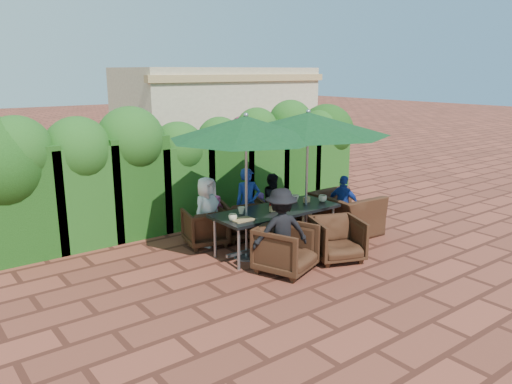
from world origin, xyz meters
TOP-DOWN VIEW (x-y plane):
  - ground at (0.00, 0.00)m, footprint 80.00×80.00m
  - dining_table at (0.08, -0.11)m, footprint 2.32×0.90m
  - umbrella_left at (-0.55, -0.09)m, footprint 2.54×2.54m
  - umbrella_right at (0.73, -0.18)m, footprint 2.86×2.86m
  - chair_far_left at (-0.77, 0.89)m, footprint 0.86×0.82m
  - chair_far_mid at (0.03, 0.81)m, footprint 0.97×0.94m
  - chair_far_right at (0.82, 0.73)m, footprint 0.77×0.73m
  - chair_near_left at (-0.42, -0.97)m, footprint 1.03×1.00m
  - chair_near_right at (0.60, -1.10)m, footprint 0.99×0.96m
  - chair_end_right at (1.81, -0.18)m, footprint 0.85×1.24m
  - adult_far_left at (-0.74, 0.86)m, footprint 0.72×0.56m
  - adult_far_mid at (0.11, 0.76)m, footprint 0.58×0.53m
  - adult_far_right at (0.85, 0.90)m, footprint 0.61×0.46m
  - adult_near_left at (-0.53, -0.97)m, footprint 0.97×0.67m
  - adult_end_right at (1.74, -0.16)m, footprint 0.55×0.75m
  - child_left at (-0.40, 1.02)m, footprint 0.35×0.30m
  - child_right at (0.55, 0.90)m, footprint 0.32×0.28m
  - pedestrian_a at (1.53, 4.23)m, footprint 1.82×1.07m
  - pedestrian_b at (2.60, 4.50)m, footprint 1.04×0.82m
  - pedestrian_c at (3.31, 4.36)m, footprint 1.03×1.10m
  - cup_a at (-0.91, -0.21)m, footprint 0.14×0.14m
  - cup_b at (-0.56, 0.04)m, footprint 0.12×0.12m
  - cup_c at (0.11, -0.26)m, footprint 0.18×0.18m
  - cup_d at (0.67, 0.06)m, footprint 0.14×0.14m
  - cup_e at (1.10, -0.23)m, footprint 0.16×0.16m
  - ketchup_bottle at (-0.01, -0.07)m, footprint 0.04×0.04m
  - sauce_bottle at (0.06, -0.03)m, footprint 0.04×0.04m
  - serving_tray at (-0.77, -0.28)m, footprint 0.35×0.25m
  - number_block_left at (-0.05, -0.18)m, footprint 0.12×0.06m
  - number_block_right at (0.83, -0.09)m, footprint 0.12×0.06m
  - hedge_wall at (-0.32, 2.32)m, footprint 9.10×1.60m
  - building at (3.50, 6.99)m, footprint 6.20×3.08m

SIDE VIEW (x-z plane):
  - ground at x=0.00m, z-range 0.00..0.00m
  - chair_far_right at x=0.82m, z-range 0.00..0.71m
  - chair_far_left at x=-0.77m, z-range 0.00..0.74m
  - child_right at x=0.55m, z-range 0.00..0.78m
  - chair_near_right at x=0.60m, z-range 0.00..0.80m
  - chair_far_mid at x=0.03m, z-range 0.00..0.80m
  - chair_near_left at x=-0.42m, z-range 0.00..0.84m
  - child_left at x=-0.40m, z-range 0.00..0.85m
  - chair_end_right at x=1.81m, z-range 0.00..1.05m
  - adult_far_right at x=0.85m, z-range 0.00..1.13m
  - adult_end_right at x=1.74m, z-range 0.00..1.15m
  - adult_far_left at x=-0.74m, z-range 0.00..1.27m
  - adult_far_mid at x=0.11m, z-range 0.00..1.34m
  - dining_table at x=0.08m, z-range 0.30..1.05m
  - adult_near_left at x=-0.53m, z-range 0.00..1.38m
  - serving_tray at x=-0.77m, z-range 0.75..0.77m
  - number_block_left at x=-0.05m, z-range 0.75..0.85m
  - number_block_right at x=0.83m, z-range 0.75..0.85m
  - cup_a at x=-0.91m, z-range 0.75..0.86m
  - cup_b at x=-0.56m, z-range 0.75..0.87m
  - pedestrian_c at x=3.31m, z-range 0.00..1.62m
  - cup_e at x=1.10m, z-range 0.75..0.87m
  - cup_d at x=0.67m, z-range 0.75..0.89m
  - cup_c at x=0.11m, z-range 0.75..0.89m
  - ketchup_bottle at x=-0.01m, z-range 0.75..0.92m
  - sauce_bottle at x=0.06m, z-range 0.75..0.92m
  - pedestrian_a at x=1.53m, z-range 0.00..1.84m
  - pedestrian_b at x=2.60m, z-range 0.00..1.90m
  - hedge_wall at x=-0.32m, z-range 0.10..2.57m
  - building at x=3.50m, z-range 0.01..3.21m
  - umbrella_left at x=-0.55m, z-range 0.98..3.44m
  - umbrella_right at x=0.73m, z-range 0.98..3.44m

